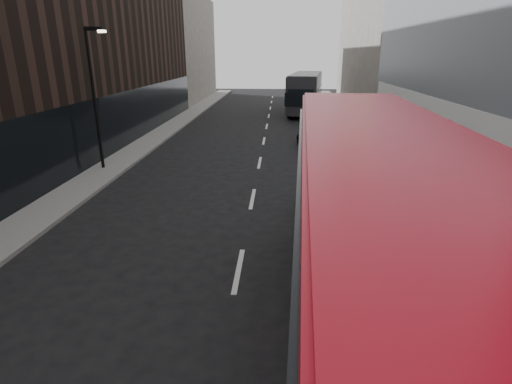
% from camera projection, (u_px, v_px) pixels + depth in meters
% --- Properties ---
extents(sidewalk_right, '(3.00, 80.00, 0.15)m').
position_uv_depth(sidewalk_right, '(373.00, 144.00, 27.12)').
color(sidewalk_right, slate).
rests_on(sidewalk_right, ground).
extents(sidewalk_left, '(2.00, 80.00, 0.15)m').
position_uv_depth(sidewalk_left, '(150.00, 141.00, 27.99)').
color(sidewalk_left, slate).
rests_on(sidewalk_left, ground).
extents(building_victorian, '(6.50, 24.00, 21.00)m').
position_uv_depth(building_victorian, '(380.00, 15.00, 41.65)').
color(building_victorian, '#69635D').
rests_on(building_victorian, ground).
extents(building_left_mid, '(5.00, 24.00, 14.00)m').
position_uv_depth(building_left_mid, '(117.00, 38.00, 30.62)').
color(building_left_mid, black).
rests_on(building_left_mid, ground).
extents(building_left_far, '(5.00, 20.00, 13.00)m').
position_uv_depth(building_left_far, '(184.00, 48.00, 51.51)').
color(building_left_far, '#69635D').
rests_on(building_left_far, ground).
extents(street_lamp, '(1.06, 0.22, 7.00)m').
position_uv_depth(street_lamp, '(95.00, 90.00, 20.05)').
color(street_lamp, black).
rests_on(street_lamp, sidewalk_left).
extents(red_bus, '(3.42, 12.05, 4.81)m').
position_uv_depth(red_bus, '(372.00, 242.00, 7.31)').
color(red_bus, '#AB0A1A').
rests_on(red_bus, ground).
extents(grey_bus, '(4.48, 12.56, 3.98)m').
position_uv_depth(grey_bus, '(306.00, 92.00, 41.57)').
color(grey_bus, black).
rests_on(grey_bus, ground).
extents(car_a, '(1.85, 4.36, 1.47)m').
position_uv_depth(car_a, '(324.00, 200.00, 14.92)').
color(car_a, black).
rests_on(car_a, ground).
extents(car_b, '(1.44, 4.05, 1.33)m').
position_uv_depth(car_b, '(322.00, 141.00, 25.36)').
color(car_b, gray).
rests_on(car_b, ground).
extents(car_c, '(2.20, 4.40, 1.23)m').
position_uv_depth(car_c, '(313.00, 139.00, 26.24)').
color(car_c, black).
rests_on(car_c, ground).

